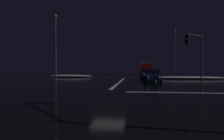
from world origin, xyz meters
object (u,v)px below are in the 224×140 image
Objects in this scene: sedan_gray at (145,72)px; streetlamp_left_near at (56,42)px; sedan_blue at (152,75)px; box_truck at (146,68)px; sedan_orange at (149,73)px; traffic_signal_ne at (196,49)px; streetlamp_right_far at (175,49)px; sedan_green at (148,74)px.

streetlamp_left_near reaches higher than sedan_gray.
sedan_blue is 0.43× the size of streetlamp_left_near.
sedan_gray is 7.12m from box_truck.
sedan_orange is 5.28m from sedan_gray.
sedan_gray is 0.75× the size of traffic_signal_ne.
sedan_blue is 1.00× the size of sedan_orange.
traffic_signal_ne is 0.57× the size of streetlamp_left_near.
streetlamp_right_far is (6.14, -5.35, 4.09)m from box_truck.
sedan_gray is at bearing -165.45° from streetlamp_right_far.
sedan_gray is 8.43m from streetlamp_right_far.
traffic_signal_ne is 22.29m from streetlamp_right_far.
sedan_green is at bearing -94.60° from sedan_orange.
box_truck is 26.18m from streetlamp_left_near.
sedan_green is 1.00× the size of sedan_gray.
sedan_orange is (0.51, 6.33, 0.00)m from sedan_green.
sedan_orange is 10.49m from streetlamp_right_far.
streetlamp_left_near is at bearing -142.37° from streetlamp_right_far.
sedan_gray is 0.43× the size of streetlamp_left_near.
streetlamp_left_near is (-14.61, -21.35, 4.00)m from box_truck.
streetlamp_right_far is 1.02× the size of streetlamp_left_near.
streetlamp_right_far is 26.21m from streetlamp_left_near.
streetlamp_left_near reaches higher than sedan_green.
streetlamp_right_far reaches higher than sedan_blue.
sedan_orange is at bearing -89.57° from box_truck.
traffic_signal_ne is at bearing -94.27° from streetlamp_right_far.
sedan_blue and sedan_orange have the same top height.
sedan_green is at bearing 92.14° from sedan_blue.
streetlamp_right_far reaches higher than sedan_green.
sedan_green and sedan_gray have the same top height.
sedan_blue is 1.00× the size of sedan_green.
sedan_blue is 15.74m from streetlamp_left_near.
traffic_signal_ne is at bearing -73.85° from sedan_orange.
box_truck is at bearing 86.49° from sedan_gray.
sedan_green is at bearing -89.92° from sedan_gray.
traffic_signal_ne is at bearing -76.46° from sedan_gray.
sedan_gray is at bearing 45.23° from streetlamp_left_near.
sedan_blue is at bearing -90.39° from box_truck.
sedan_gray is at bearing 90.08° from sedan_green.
sedan_blue is 25.26m from box_truck.
sedan_blue is at bearing -107.61° from streetlamp_right_far.
sedan_blue is at bearing -91.16° from sedan_orange.
sedan_gray is at bearing 90.83° from sedan_blue.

